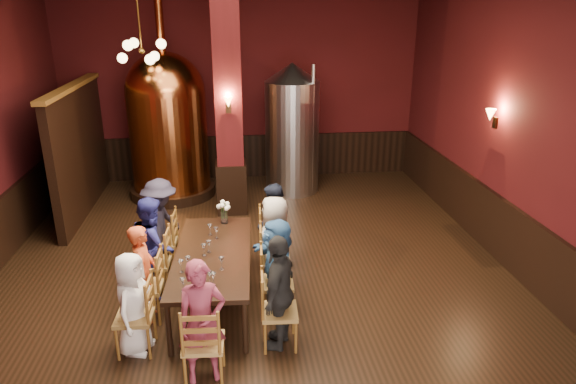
{
  "coord_description": "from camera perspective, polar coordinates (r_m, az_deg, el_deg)",
  "views": [
    {
      "loc": [
        -0.26,
        -6.78,
        3.89
      ],
      "look_at": [
        0.52,
        0.2,
        1.31
      ],
      "focal_mm": 32.0,
      "sensor_mm": 36.0,
      "label": 1
    }
  ],
  "objects": [
    {
      "name": "dining_table",
      "position": [
        7.03,
        -8.35,
        -7.17
      ],
      "size": [
        1.11,
        2.45,
        0.75
      ],
      "rotation": [
        0.0,
        0.0,
        -0.05
      ],
      "color": "black",
      "rests_on": "ground"
    },
    {
      "name": "person_2",
      "position": [
        7.43,
        -14.75,
        -5.81
      ],
      "size": [
        0.48,
        0.75,
        1.44
      ],
      "primitive_type": "imported",
      "rotation": [
        0.0,
        0.0,
        1.77
      ],
      "color": "navy",
      "rests_on": "ground"
    },
    {
      "name": "wine_glass_6",
      "position": [
        6.24,
        -8.66,
        -9.39
      ],
      "size": [
        0.07,
        0.07,
        0.17
      ],
      "primitive_type": null,
      "color": "white",
      "rests_on": "dining_table"
    },
    {
      "name": "wainscot_right",
      "position": [
        8.68,
        23.4,
        -4.58
      ],
      "size": [
        0.08,
        9.9,
        1.0
      ],
      "primitive_type": "cube",
      "color": "black",
      "rests_on": "ground"
    },
    {
      "name": "wine_glass_7",
      "position": [
        7.37,
        -7.97,
        -4.53
      ],
      "size": [
        0.07,
        0.07,
        0.17
      ],
      "primitive_type": null,
      "color": "white",
      "rests_on": "dining_table"
    },
    {
      "name": "wine_glass_5",
      "position": [
        6.98,
        -8.82,
        -6.01
      ],
      "size": [
        0.07,
        0.07,
        0.17
      ],
      "primitive_type": null,
      "color": "white",
      "rests_on": "dining_table"
    },
    {
      "name": "person_7",
      "position": [
        7.91,
        -1.65,
        -3.83
      ],
      "size": [
        0.41,
        0.69,
        1.35
      ],
      "primitive_type": "imported",
      "rotation": [
        0.0,
        0.0,
        4.57
      ],
      "color": "black",
      "rests_on": "ground"
    },
    {
      "name": "chair_8",
      "position": [
        5.83,
        -9.38,
        -16.17
      ],
      "size": [
        0.48,
        0.48,
        0.92
      ],
      "primitive_type": null,
      "rotation": [
        0.0,
        0.0,
        3.09
      ],
      "color": "brown",
      "rests_on": "ground"
    },
    {
      "name": "wine_glass_4",
      "position": [
        6.54,
        -7.38,
        -7.87
      ],
      "size": [
        0.07,
        0.07,
        0.17
      ],
      "primitive_type": null,
      "color": "white",
      "rests_on": "dining_table"
    },
    {
      "name": "chair_2",
      "position": [
        7.54,
        -14.58,
        -7.59
      ],
      "size": [
        0.48,
        0.48,
        0.92
      ],
      "primitive_type": null,
      "rotation": [
        0.0,
        0.0,
        -1.62
      ],
      "color": "brown",
      "rests_on": "ground"
    },
    {
      "name": "person_1",
      "position": [
        6.88,
        -15.69,
        -8.66
      ],
      "size": [
        0.34,
        0.5,
        1.32
      ],
      "primitive_type": "imported",
      "rotation": [
        0.0,
        0.0,
        1.63
      ],
      "color": "#C44721",
      "rests_on": "ground"
    },
    {
      "name": "person_8",
      "position": [
        5.68,
        -9.53,
        -14.11
      ],
      "size": [
        0.57,
        0.43,
        1.43
      ],
      "primitive_type": "imported",
      "rotation": [
        0.0,
        0.0,
        6.46
      ],
      "color": "maroon",
      "rests_on": "ground"
    },
    {
      "name": "chair_1",
      "position": [
        6.97,
        -15.54,
        -10.1
      ],
      "size": [
        0.48,
        0.48,
        0.92
      ],
      "primitive_type": null,
      "rotation": [
        0.0,
        0.0,
        -1.62
      ],
      "color": "brown",
      "rests_on": "ground"
    },
    {
      "name": "chair_7",
      "position": [
        8.0,
        -1.64,
        -5.22
      ],
      "size": [
        0.48,
        0.48,
        0.92
      ],
      "primitive_type": null,
      "rotation": [
        0.0,
        0.0,
        1.52
      ],
      "color": "brown",
      "rests_on": "ground"
    },
    {
      "name": "person_0",
      "position": [
        6.33,
        -16.86,
        -11.78
      ],
      "size": [
        0.55,
        0.7,
        1.26
      ],
      "primitive_type": "imported",
      "rotation": [
        0.0,
        0.0,
        1.3
      ],
      "color": "white",
      "rests_on": "ground"
    },
    {
      "name": "column",
      "position": [
        9.72,
        -6.67,
        10.33
      ],
      "size": [
        0.58,
        0.58,
        4.5
      ],
      "primitive_type": "cube",
      "color": "#470F12",
      "rests_on": "ground"
    },
    {
      "name": "wine_glass_0",
      "position": [
        6.14,
        -11.59,
        -10.09
      ],
      "size": [
        0.07,
        0.07,
        0.17
      ],
      "primitive_type": null,
      "color": "white",
      "rests_on": "dining_table"
    },
    {
      "name": "person_3",
      "position": [
        8.02,
        -13.92,
        -3.63
      ],
      "size": [
        0.85,
        1.08,
        1.47
      ],
      "primitive_type": "imported",
      "rotation": [
        0.0,
        0.0,
        1.21
      ],
      "color": "black",
      "rests_on": "ground"
    },
    {
      "name": "wine_glass_1",
      "position": [
        7.48,
        -8.65,
        -4.16
      ],
      "size": [
        0.07,
        0.07,
        0.17
      ],
      "primitive_type": null,
      "color": "white",
      "rests_on": "dining_table"
    },
    {
      "name": "partition",
      "position": [
        10.75,
        -22.12,
        4.18
      ],
      "size": [
        0.22,
        3.5,
        2.4
      ],
      "primitive_type": "cube",
      "color": "black",
      "rests_on": "ground"
    },
    {
      "name": "person_4",
      "position": [
        6.11,
        -0.95,
        -11.03
      ],
      "size": [
        0.66,
        0.92,
        1.44
      ],
      "primitive_type": "imported",
      "rotation": [
        0.0,
        0.0,
        4.3
      ],
      "color": "black",
      "rests_on": "ground"
    },
    {
      "name": "chair_3",
      "position": [
        8.13,
        -13.75,
        -5.4
      ],
      "size": [
        0.48,
        0.48,
        0.92
      ],
      "primitive_type": null,
      "rotation": [
        0.0,
        0.0,
        -1.62
      ],
      "color": "brown",
      "rests_on": "ground"
    },
    {
      "name": "chair_0",
      "position": [
        6.42,
        -16.7,
        -13.08
      ],
      "size": [
        0.48,
        0.48,
        0.92
      ],
      "primitive_type": null,
      "rotation": [
        0.0,
        0.0,
        -1.62
      ],
      "color": "brown",
      "rests_on": "ground"
    },
    {
      "name": "room",
      "position": [
        6.98,
        -4.12,
        6.55
      ],
      "size": [
        10.0,
        10.02,
        4.5
      ],
      "color": "black",
      "rests_on": "ground"
    },
    {
      "name": "wainscot_back",
      "position": [
        12.23,
        -4.96,
        4.0
      ],
      "size": [
        7.9,
        0.08,
        1.0
      ],
      "primitive_type": "cube",
      "color": "black",
      "rests_on": "ground"
    },
    {
      "name": "wine_glass_2",
      "position": [
        6.9,
        -9.32,
        -6.38
      ],
      "size": [
        0.07,
        0.07,
        0.17
      ],
      "primitive_type": null,
      "color": "white",
      "rests_on": "dining_table"
    },
    {
      "name": "pendant_cluster",
      "position": [
        9.84,
        -15.95,
        14.83
      ],
      "size": [
        0.9,
        0.9,
        1.7
      ],
      "primitive_type": null,
      "color": "#A57226",
      "rests_on": "room"
    },
    {
      "name": "rose_vase",
      "position": [
        7.8,
        -7.15,
        -1.84
      ],
      "size": [
        0.21,
        0.21,
        0.36
      ],
      "color": "white",
      "rests_on": "dining_table"
    },
    {
      "name": "sconce_column",
      "position": [
        9.44,
        -6.65,
        9.72
      ],
      "size": [
        0.2,
        0.2,
        0.36
      ],
      "primitive_type": null,
      "rotation": [
        0.0,
        0.0,
        3.14
      ],
      "color": "black",
      "rests_on": "column"
    },
    {
      "name": "wine_glass_8",
      "position": [
        6.61,
        -11.05,
        -7.74
      ],
      "size": [
        0.07,
        0.07,
        0.17
      ],
      "primitive_type": null,
      "color": "white",
      "rests_on": "dining_table"
    },
    {
      "name": "steel_vessel",
      "position": [
        11.02,
        0.46,
        7.03
      ],
      "size": [
        1.51,
        1.51,
        2.77
      ],
      "rotation": [
        0.0,
        0.0,
        0.42
      ],
      "color": "#B2B2B7",
      "rests_on": "ground"
    },
    {
      "name": "wine_glass_9",
      "position": [
        6.55,
        -11.8,
        -8.08
      ],
      "size": [
        0.07,
        0.07,
        0.17
      ],
      "primitive_type": null,
      "color": "white",
      "rests_on": "dining_table"
    },
    {
      "name": "person_5",
      "position": [
        6.72,
        -1.23,
        -8.4
      ],
      "size": [
        0.6,
        1.3,
        1.35
      ],
      "primitive_type": "imported",
      "rotation": [
        0.0,
        0.0,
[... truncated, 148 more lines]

